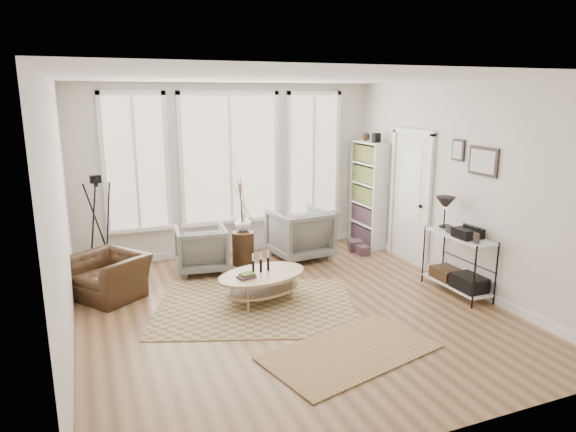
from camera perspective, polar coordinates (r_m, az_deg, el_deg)
name	(u,v)px	position (r m, az deg, el deg)	size (l,w,h in m)	color
room	(292,202)	(6.32, 0.44, 1.61)	(5.50, 5.54, 2.90)	#8B6544
bay_window	(230,161)	(8.79, -6.42, 6.08)	(4.14, 0.12, 2.24)	tan
door	(410,195)	(8.57, 13.45, 2.32)	(0.09, 1.06, 2.22)	silver
bookcase	(369,194)	(9.41, 8.95, 2.46)	(0.31, 0.85, 2.06)	white
low_shelf	(458,258)	(7.50, 18.37, -4.40)	(0.38, 1.08, 1.30)	white
wall_art	(476,158)	(7.37, 20.19, 6.04)	(0.04, 0.88, 0.44)	black
rug_main	(255,306)	(6.85, -3.64, -9.95)	(2.55, 1.91, 0.01)	brown
rug_runner	(350,352)	(5.75, 6.93, -14.75)	(1.85, 1.03, 0.01)	brown
coffee_table	(262,279)	(6.89, -2.94, -7.06)	(1.41, 1.08, 0.58)	tan
armchair_left	(202,249)	(8.14, -9.59, -3.63)	(0.77, 0.79, 0.72)	slate
armchair_right	(300,234)	(8.66, 1.31, -1.98)	(0.90, 0.93, 0.84)	slate
side_table	(243,221)	(8.29, -5.07, -0.55)	(0.36, 0.36, 1.51)	#392112
vase	(243,222)	(8.40, -5.03, -0.70)	(0.27, 0.27, 0.28)	silver
accent_chair	(109,276)	(7.45, -19.25, -6.30)	(0.80, 0.92, 0.60)	#392112
tripod_camera	(100,231)	(8.15, -20.16, -1.61)	(0.55, 0.55, 1.56)	black
book_stack_near	(355,245)	(9.22, 7.46, -3.24)	(0.23, 0.29, 0.19)	maroon
book_stack_far	(363,250)	(9.01, 8.28, -3.78)	(0.19, 0.24, 0.15)	maroon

